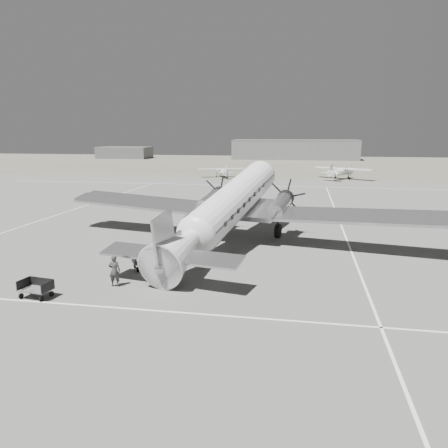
% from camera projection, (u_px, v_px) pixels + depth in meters
% --- Properties ---
extents(ground, '(260.00, 260.00, 0.00)m').
position_uv_depth(ground, '(198.00, 242.00, 35.52)').
color(ground, slate).
rests_on(ground, ground).
extents(taxi_line_near, '(60.00, 0.15, 0.01)m').
position_uv_depth(taxi_line_near, '(133.00, 309.00, 22.03)').
color(taxi_line_near, white).
rests_on(taxi_line_near, ground).
extents(taxi_line_right, '(0.15, 80.00, 0.01)m').
position_uv_depth(taxi_line_right, '(350.00, 249.00, 33.40)').
color(taxi_line_right, white).
rests_on(taxi_line_right, ground).
extents(taxi_line_left, '(0.15, 60.00, 0.01)m').
position_uv_depth(taxi_line_left, '(62.00, 213.00, 48.32)').
color(taxi_line_left, white).
rests_on(taxi_line_left, ground).
extents(taxi_line_horizon, '(90.00, 0.15, 0.01)m').
position_uv_depth(taxi_line_horizon, '(254.00, 186.00, 74.04)').
color(taxi_line_horizon, white).
rests_on(taxi_line_horizon, ground).
extents(grass_infield, '(260.00, 90.00, 0.01)m').
position_uv_depth(grass_infield, '(275.00, 164.00, 127.01)').
color(grass_infield, '#656355').
rests_on(grass_infield, ground).
extents(hangar_main, '(42.00, 14.00, 6.60)m').
position_uv_depth(hangar_main, '(295.00, 149.00, 149.53)').
color(hangar_main, slate).
rests_on(hangar_main, ground).
extents(shed_secondary, '(18.00, 10.00, 4.00)m').
position_uv_depth(shed_secondary, '(125.00, 153.00, 155.55)').
color(shed_secondary, '#525252').
rests_on(shed_secondary, ground).
extents(dc3_airliner, '(35.71, 27.99, 6.10)m').
position_uv_depth(dc3_airliner, '(229.00, 208.00, 33.66)').
color(dc3_airliner, '#B4B4B6').
rests_on(dc3_airliner, ground).
extents(light_plane_left, '(11.99, 10.99, 2.02)m').
position_uv_depth(light_plane_left, '(222.00, 172.00, 87.98)').
color(light_plane_left, silver).
rests_on(light_plane_left, ground).
extents(light_plane_right, '(15.22, 14.45, 2.48)m').
position_uv_depth(light_plane_right, '(342.00, 173.00, 83.98)').
color(light_plane_right, silver).
rests_on(light_plane_right, ground).
extents(baggage_cart_near, '(2.35, 2.20, 1.08)m').
position_uv_depth(baggage_cart_near, '(147.00, 261.00, 28.44)').
color(baggage_cart_near, '#525252').
rests_on(baggage_cart_near, ground).
extents(baggage_cart_far, '(1.90, 1.47, 0.99)m').
position_uv_depth(baggage_cart_far, '(36.00, 289.00, 23.46)').
color(baggage_cart_far, '#525252').
rests_on(baggage_cart_far, ground).
extents(ground_crew, '(0.73, 0.53, 1.87)m').
position_uv_depth(ground_crew, '(114.00, 271.00, 25.14)').
color(ground_crew, '#323232').
rests_on(ground_crew, ground).
extents(ramp_agent, '(0.83, 0.97, 1.74)m').
position_uv_depth(ramp_agent, '(159.00, 250.00, 29.84)').
color(ramp_agent, '#A9A9A7').
rests_on(ramp_agent, ground).
extents(passenger, '(0.76, 1.03, 1.92)m').
position_uv_depth(passenger, '(161.00, 248.00, 30.06)').
color(passenger, '#ABABA9').
rests_on(passenger, ground).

